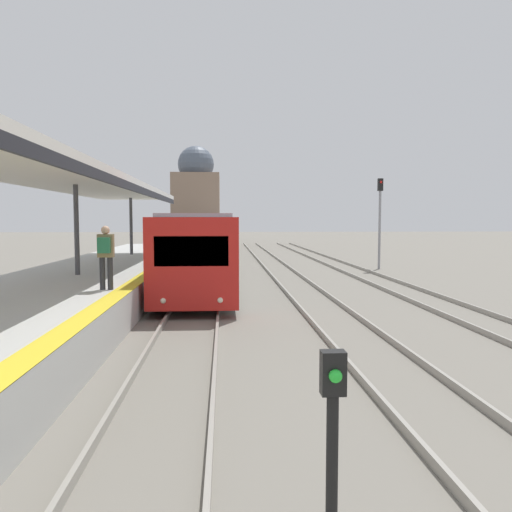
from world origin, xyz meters
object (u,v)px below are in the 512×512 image
object	(u,v)px
person_on_platform	(106,252)
train_near	(213,233)
signal_mast_far	(380,213)
signal_post_near	(333,430)

from	to	relation	value
person_on_platform	train_near	xyz separation A→B (m)	(2.16, 31.21, -0.30)
person_on_platform	signal_mast_far	bearing A→B (deg)	51.11
train_near	signal_post_near	distance (m)	40.42
train_near	signal_mast_far	size ratio (longest dim) A/B	11.84
train_near	signal_post_near	xyz separation A→B (m)	(1.77, -40.38, -0.58)
signal_mast_far	signal_post_near	bearing A→B (deg)	-108.44
train_near	signal_post_near	bearing A→B (deg)	-87.49
signal_post_near	train_near	bearing A→B (deg)	92.51
signal_mast_far	person_on_platform	bearing A→B (deg)	-128.89
signal_post_near	signal_mast_far	world-z (taller)	signal_mast_far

